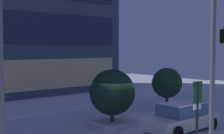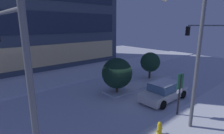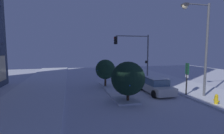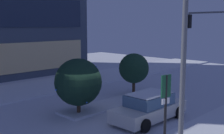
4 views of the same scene
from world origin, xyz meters
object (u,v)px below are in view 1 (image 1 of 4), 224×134
at_px(street_lamp_arched, 199,32).
at_px(car_near, 182,118).
at_px(decorated_tree_left_of_median, 167,83).
at_px(parking_info_sign, 197,105).
at_px(decorated_tree_median, 112,92).

bearing_deg(street_lamp_arched, car_near, -41.99).
height_order(street_lamp_arched, decorated_tree_left_of_median, street_lamp_arched).
distance_m(car_near, parking_info_sign, 2.94).
xyz_separation_m(car_near, parking_info_sign, (-1.66, -2.12, 1.18)).
relative_size(street_lamp_arched, decorated_tree_median, 2.46).
bearing_deg(parking_info_sign, car_near, -28.34).
bearing_deg(decorated_tree_left_of_median, decorated_tree_median, -173.33).
bearing_deg(decorated_tree_left_of_median, parking_info_sign, -130.12).
distance_m(street_lamp_arched, decorated_tree_median, 6.95).
relative_size(car_near, street_lamp_arched, 0.58).
relative_size(car_near, parking_info_sign, 1.56).
xyz_separation_m(car_near, decorated_tree_median, (-1.99, 3.46, 1.17)).
distance_m(parking_info_sign, decorated_tree_median, 5.59).
relative_size(street_lamp_arched, parking_info_sign, 2.68).
height_order(decorated_tree_median, decorated_tree_left_of_median, decorated_tree_median).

